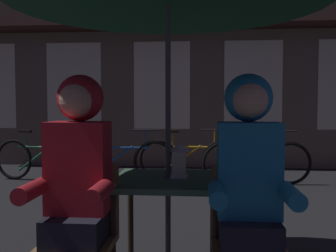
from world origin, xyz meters
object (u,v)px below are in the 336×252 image
(chair_left, at_px, (81,231))
(person_right_hooded, at_px, (249,175))
(chair_right, at_px, (247,235))
(bicycle_fourth, at_px, (257,162))
(cafe_table, at_px, (168,193))
(person_left_hooded, at_px, (77,172))
(bicycle_nearest, at_px, (41,159))
(lantern, at_px, (179,160))
(bicycle_third, at_px, (190,159))
(bicycle_second, at_px, (122,160))

(chair_left, height_order, person_right_hooded, person_right_hooded)
(chair_right, xyz_separation_m, person_right_hooded, (0.00, -0.06, 0.36))
(chair_left, relative_size, bicycle_fourth, 0.52)
(cafe_table, xyz_separation_m, person_left_hooded, (-0.48, -0.43, 0.21))
(bicycle_nearest, bearing_deg, lantern, -55.26)
(bicycle_fourth, bearing_deg, cafe_table, -107.10)
(person_right_hooded, relative_size, bicycle_third, 0.83)
(chair_left, relative_size, bicycle_second, 0.52)
(person_left_hooded, bearing_deg, bicycle_nearest, 115.36)
(bicycle_fourth, bearing_deg, bicycle_second, 178.69)
(person_right_hooded, bearing_deg, lantern, 132.87)
(chair_left, xyz_separation_m, person_left_hooded, (-0.00, -0.06, 0.36))
(person_right_hooded, distance_m, bicycle_fourth, 3.96)
(bicycle_nearest, xyz_separation_m, bicycle_second, (1.30, 0.02, 0.00))
(bicycle_second, bearing_deg, person_right_hooded, -68.98)
(lantern, bearing_deg, cafe_table, -170.48)
(bicycle_third, bearing_deg, chair_left, -97.29)
(chair_left, bearing_deg, cafe_table, 37.55)
(bicycle_third, xyz_separation_m, bicycle_fourth, (1.02, -0.25, 0.00))
(person_right_hooded, bearing_deg, chair_right, 90.00)
(person_left_hooded, relative_size, bicycle_fourth, 0.83)
(chair_right, xyz_separation_m, bicycle_fourth, (0.58, 3.83, -0.14))
(chair_right, distance_m, bicycle_fourth, 3.87)
(cafe_table, relative_size, person_left_hooded, 0.53)
(cafe_table, bearing_deg, lantern, 9.52)
(chair_right, bearing_deg, cafe_table, 142.45)
(chair_left, relative_size, bicycle_nearest, 0.52)
(chair_right, height_order, bicycle_second, chair_right)
(lantern, xyz_separation_m, bicycle_third, (-0.03, 3.70, -0.51))
(chair_left, distance_m, bicycle_third, 4.11)
(cafe_table, xyz_separation_m, bicycle_second, (-1.03, 3.51, -0.29))
(lantern, height_order, bicycle_nearest, lantern)
(cafe_table, xyz_separation_m, bicycle_nearest, (-2.33, 3.48, -0.29))
(bicycle_nearest, bearing_deg, person_right_hooded, -54.26)
(person_left_hooded, xyz_separation_m, bicycle_fourth, (1.54, 3.88, -0.50))
(bicycle_nearest, xyz_separation_m, bicycle_third, (2.37, 0.23, 0.00))
(cafe_table, distance_m, chair_right, 0.62)
(chair_right, bearing_deg, bicycle_fourth, 81.33)
(bicycle_nearest, distance_m, bicycle_third, 2.39)
(chair_right, distance_m, bicycle_second, 4.16)
(bicycle_nearest, relative_size, bicycle_fourth, 0.99)
(cafe_table, height_order, lantern, lantern)
(cafe_table, relative_size, bicycle_third, 0.44)
(chair_right, xyz_separation_m, person_left_hooded, (-0.96, -0.06, 0.36))
(cafe_table, xyz_separation_m, bicycle_fourth, (1.06, 3.46, -0.29))
(bicycle_second, distance_m, bicycle_fourth, 2.10)
(person_left_hooded, distance_m, bicycle_third, 4.20)
(cafe_table, bearing_deg, chair_left, -142.45)
(lantern, xyz_separation_m, bicycle_nearest, (-2.41, 3.47, -0.51))
(cafe_table, height_order, bicycle_fourth, bicycle_fourth)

